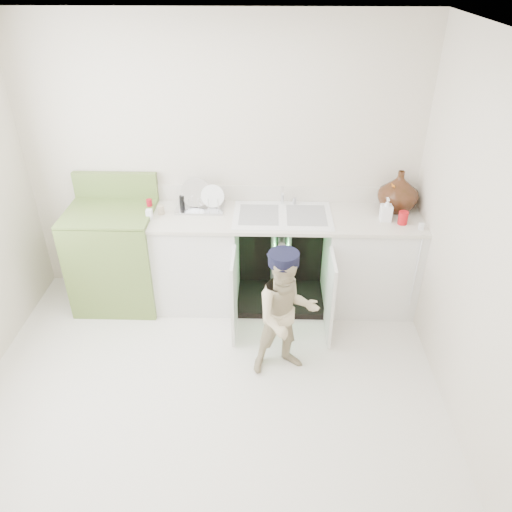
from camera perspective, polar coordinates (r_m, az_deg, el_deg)
The scene contains 5 objects.
ground at distance 3.93m, azimuth -5.37°, elevation -15.32°, with size 3.50×3.50×0.00m, color silver.
room_shell at distance 3.14m, azimuth -6.49°, elevation 0.48°, with size 6.00×5.50×1.26m.
counter_run at distance 4.55m, azimuth 3.45°, elevation -0.01°, with size 2.44×1.02×1.26m.
avocado_stove at distance 4.72m, azimuth -15.65°, elevation 0.10°, with size 0.76×0.65×1.17m.
repair_worker at distance 3.77m, azimuth 3.47°, elevation -6.64°, with size 0.60×0.83×1.06m.
Camera 1 is at (0.43, -2.66, 2.86)m, focal length 35.00 mm.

